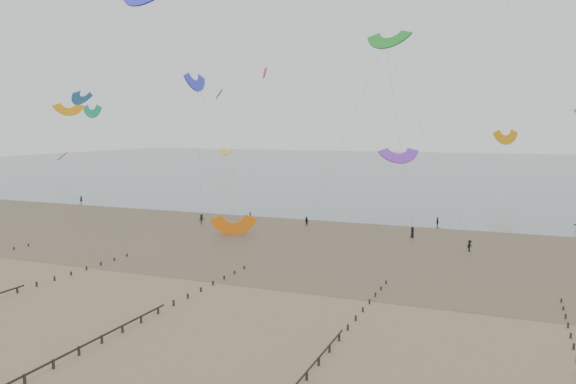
% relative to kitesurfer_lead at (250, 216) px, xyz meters
% --- Properties ---
extents(ground, '(500.00, 500.00, 0.00)m').
position_rel_kitesurfer_lead_xyz_m(ground, '(11.18, -45.10, -0.83)').
color(ground, brown).
rests_on(ground, ground).
extents(sea_and_shore, '(500.00, 665.00, 0.03)m').
position_rel_kitesurfer_lead_xyz_m(sea_and_shore, '(7.10, -10.70, -0.82)').
color(sea_and_shore, '#475654').
rests_on(sea_and_shore, ground).
extents(groynes, '(72.16, 50.16, 1.00)m').
position_rel_kitesurfer_lead_xyz_m(groynes, '(15.18, -64.15, -0.36)').
color(groynes, black).
rests_on(groynes, ground).
extents(kitesurfer_lead, '(0.72, 0.69, 1.66)m').
position_rel_kitesurfer_lead_xyz_m(kitesurfer_lead, '(0.00, 0.00, 0.00)').
color(kitesurfer_lead, black).
rests_on(kitesurfer_lead, ground).
extents(kitesurfers, '(152.35, 24.65, 1.84)m').
position_rel_kitesurfer_lead_xyz_m(kitesurfers, '(33.31, 0.11, 0.05)').
color(kitesurfers, black).
rests_on(kitesurfers, ground).
extents(grounded_kite, '(8.01, 7.47, 3.52)m').
position_rel_kitesurfer_lead_xyz_m(grounded_kite, '(3.44, -13.39, -0.83)').
color(grounded_kite, orange).
rests_on(grounded_kite, ground).
extents(kites_airborne, '(222.91, 118.07, 44.10)m').
position_rel_kitesurfer_lead_xyz_m(kites_airborne, '(-2.95, 44.42, 21.88)').
color(kites_airborne, '#AA153C').
rests_on(kites_airborne, ground).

